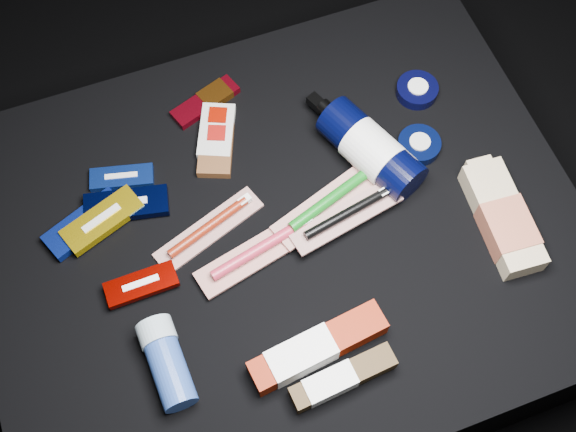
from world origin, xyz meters
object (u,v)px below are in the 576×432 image
object	(u,v)px
bodywash_bottle	(503,220)
toothpaste_carton_red	(312,350)
deodorant_stick	(167,361)
lotion_bottle	(371,149)

from	to	relation	value
bodywash_bottle	toothpaste_carton_red	xyz separation A→B (m)	(-0.37, -0.09, -0.00)
deodorant_stick	toothpaste_carton_red	xyz separation A→B (m)	(0.21, -0.06, -0.01)
bodywash_bottle	deodorant_stick	distance (m)	0.58
toothpaste_carton_red	bodywash_bottle	bearing A→B (deg)	7.49
lotion_bottle	deodorant_stick	distance (m)	0.48
bodywash_bottle	deodorant_stick	world-z (taller)	deodorant_stick
lotion_bottle	bodywash_bottle	world-z (taller)	lotion_bottle
lotion_bottle	deodorant_stick	world-z (taller)	lotion_bottle
deodorant_stick	toothpaste_carton_red	distance (m)	0.22
deodorant_stick	toothpaste_carton_red	size ratio (longest dim) A/B	0.62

